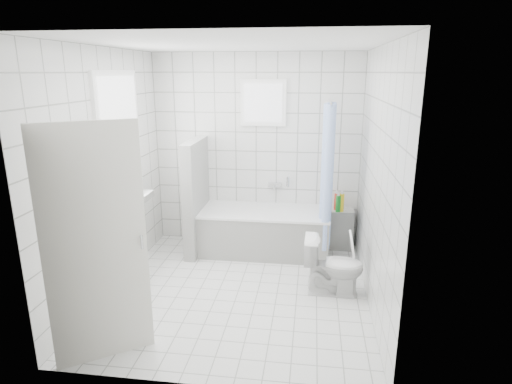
# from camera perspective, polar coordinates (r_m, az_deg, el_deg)

# --- Properties ---
(ground) EXTENTS (3.00, 3.00, 0.00)m
(ground) POSITION_cam_1_polar(r_m,az_deg,el_deg) (4.88, -2.37, -13.03)
(ground) COLOR white
(ground) RESTS_ON ground
(ceiling) EXTENTS (3.00, 3.00, 0.00)m
(ceiling) POSITION_cam_1_polar(r_m,az_deg,el_deg) (4.28, -2.78, 19.13)
(ceiling) COLOR white
(ceiling) RESTS_ON ground
(wall_back) EXTENTS (2.80, 0.02, 2.60)m
(wall_back) POSITION_cam_1_polar(r_m,az_deg,el_deg) (5.85, 0.02, 5.45)
(wall_back) COLOR white
(wall_back) RESTS_ON ground
(wall_front) EXTENTS (2.80, 0.02, 2.60)m
(wall_front) POSITION_cam_1_polar(r_m,az_deg,el_deg) (3.00, -7.58, -4.81)
(wall_front) COLOR white
(wall_front) RESTS_ON ground
(wall_left) EXTENTS (0.02, 3.00, 2.60)m
(wall_left) POSITION_cam_1_polar(r_m,az_deg,el_deg) (4.84, -19.11, 2.39)
(wall_left) COLOR white
(wall_left) RESTS_ON ground
(wall_right) EXTENTS (0.02, 3.00, 2.60)m
(wall_right) POSITION_cam_1_polar(r_m,az_deg,el_deg) (4.38, 15.78, 1.33)
(wall_right) COLOR white
(wall_right) RESTS_ON ground
(window_left) EXTENTS (0.01, 0.90, 1.40)m
(window_left) POSITION_cam_1_polar(r_m,az_deg,el_deg) (5.03, -17.45, 6.50)
(window_left) COLOR white
(window_left) RESTS_ON wall_left
(window_back) EXTENTS (0.50, 0.01, 0.50)m
(window_back) POSITION_cam_1_polar(r_m,az_deg,el_deg) (5.71, 0.97, 11.77)
(window_back) COLOR white
(window_back) RESTS_ON wall_back
(window_sill) EXTENTS (0.18, 1.02, 0.08)m
(window_sill) POSITION_cam_1_polar(r_m,az_deg,el_deg) (5.18, -16.33, -1.59)
(window_sill) COLOR white
(window_sill) RESTS_ON wall_left
(door) EXTENTS (0.68, 0.49, 2.00)m
(door) POSITION_cam_1_polar(r_m,az_deg,el_deg) (3.65, -20.56, -6.93)
(door) COLOR silver
(door) RESTS_ON ground
(bathtub) EXTENTS (1.69, 0.77, 0.58)m
(bathtub) POSITION_cam_1_polar(r_m,az_deg,el_deg) (5.74, 1.15, -5.22)
(bathtub) COLOR white
(bathtub) RESTS_ON ground
(partition_wall) EXTENTS (0.15, 0.85, 1.50)m
(partition_wall) POSITION_cam_1_polar(r_m,az_deg,el_deg) (5.72, -7.98, -0.62)
(partition_wall) COLOR white
(partition_wall) RESTS_ON ground
(tiled_ledge) EXTENTS (0.40, 0.24, 0.55)m
(tiled_ledge) POSITION_cam_1_polar(r_m,az_deg,el_deg) (5.97, 10.86, -4.85)
(tiled_ledge) COLOR white
(tiled_ledge) RESTS_ON ground
(toilet) EXTENTS (0.64, 0.38, 0.65)m
(toilet) POSITION_cam_1_polar(r_m,az_deg,el_deg) (4.76, 10.28, -9.66)
(toilet) COLOR white
(toilet) RESTS_ON ground
(curtain_rod) EXTENTS (0.02, 0.80, 0.02)m
(curtain_rod) POSITION_cam_1_polar(r_m,az_deg,el_deg) (5.32, 9.84, 11.79)
(curtain_rod) COLOR silver
(curtain_rod) RESTS_ON wall_back
(shower_curtain) EXTENTS (0.14, 0.48, 1.78)m
(shower_curtain) POSITION_cam_1_polar(r_m,az_deg,el_deg) (5.33, 9.44, 2.00)
(shower_curtain) COLOR #507FEC
(shower_curtain) RESTS_ON curtain_rod
(tub_faucet) EXTENTS (0.18, 0.06, 0.06)m
(tub_faucet) POSITION_cam_1_polar(r_m,az_deg,el_deg) (5.88, 2.52, 0.99)
(tub_faucet) COLOR silver
(tub_faucet) RESTS_ON wall_back
(sill_bottles) EXTENTS (0.20, 0.62, 0.32)m
(sill_bottles) POSITION_cam_1_polar(r_m,az_deg,el_deg) (5.07, -16.65, 0.02)
(sill_bottles) COLOR silver
(sill_bottles) RESTS_ON window_sill
(ledge_bottles) EXTENTS (0.13, 0.15, 0.24)m
(ledge_bottles) POSITION_cam_1_polar(r_m,az_deg,el_deg) (5.80, 10.98, -1.40)
(ledge_bottles) COLOR #168826
(ledge_bottles) RESTS_ON tiled_ledge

